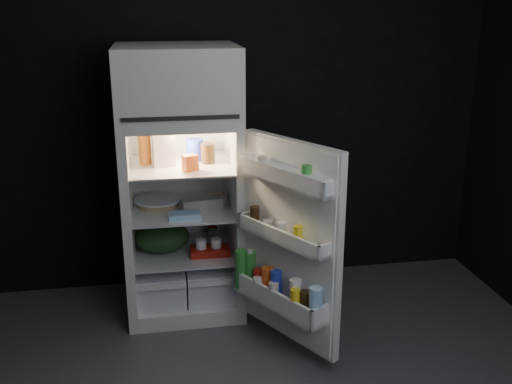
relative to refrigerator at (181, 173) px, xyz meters
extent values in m
cube|color=black|center=(0.25, 0.38, 0.39)|extent=(4.00, 0.00, 2.70)
cube|color=white|center=(0.00, -0.02, -0.91)|extent=(0.76, 0.70, 0.10)
cube|color=white|center=(-0.35, -0.02, -0.26)|extent=(0.05, 0.70, 1.20)
cube|color=white|center=(0.36, -0.02, -0.26)|extent=(0.05, 0.70, 1.20)
cube|color=white|center=(0.00, 0.30, -0.26)|extent=(0.66, 0.05, 1.20)
cube|color=white|center=(0.00, -0.02, 0.37)|extent=(0.76, 0.70, 0.06)
cube|color=white|center=(0.00, -0.02, 0.61)|extent=(0.76, 0.70, 0.42)
cube|color=black|center=(0.00, -0.38, 0.43)|extent=(0.68, 0.01, 0.02)
cube|color=white|center=(-0.33, -0.05, -0.26)|extent=(0.01, 0.65, 1.20)
cube|color=white|center=(0.33, -0.05, -0.26)|extent=(0.01, 0.65, 1.20)
cube|color=white|center=(0.00, -0.05, 0.34)|extent=(0.66, 0.65, 0.01)
cube|color=white|center=(0.00, -0.05, -0.85)|extent=(0.66, 0.65, 0.01)
cube|color=white|center=(0.00, -0.05, 0.06)|extent=(0.65, 0.63, 0.01)
cube|color=white|center=(0.00, -0.05, -0.24)|extent=(0.65, 0.63, 0.01)
cube|color=white|center=(0.00, -0.05, -0.54)|extent=(0.65, 0.63, 0.01)
cube|color=white|center=(-0.16, -0.03, -0.74)|extent=(0.32, 0.59, 0.22)
cube|color=white|center=(0.17, -0.03, -0.74)|extent=(0.32, 0.59, 0.22)
cube|color=white|center=(-0.16, -0.35, -0.65)|extent=(0.32, 0.02, 0.03)
cube|color=white|center=(0.17, -0.35, -0.65)|extent=(0.32, 0.02, 0.03)
cube|color=#FFE5B2|center=(0.00, -0.10, 0.32)|extent=(0.14, 0.14, 0.02)
cube|color=white|center=(0.59, -0.69, -0.26)|extent=(0.43, 0.68, 1.22)
cube|color=white|center=(0.57, -0.70, -0.26)|extent=(0.37, 0.62, 1.18)
cube|color=white|center=(0.53, -0.72, 0.11)|extent=(0.42, 0.63, 0.02)
cube|color=white|center=(0.50, -0.74, 0.15)|extent=(0.36, 0.60, 0.10)
cube|color=white|center=(0.70, -1.01, 0.15)|extent=(0.09, 0.06, 0.10)
cube|color=white|center=(0.37, -0.44, 0.15)|extent=(0.09, 0.06, 0.10)
cube|color=white|center=(0.53, -0.72, -0.22)|extent=(0.43, 0.64, 0.02)
cube|color=white|center=(0.50, -0.74, -0.19)|extent=(0.36, 0.60, 0.09)
cube|color=white|center=(0.70, -1.01, -0.19)|extent=(0.10, 0.07, 0.09)
cube|color=white|center=(0.36, -0.44, -0.19)|extent=(0.10, 0.07, 0.09)
cube|color=white|center=(0.51, -0.73, -0.63)|extent=(0.47, 0.66, 0.02)
cube|color=white|center=(0.46, -0.76, -0.57)|extent=(0.36, 0.60, 0.13)
cube|color=white|center=(0.68, -1.02, -0.57)|extent=(0.13, 0.09, 0.13)
cube|color=white|center=(0.35, -0.45, -0.57)|extent=(0.13, 0.09, 0.13)
cube|color=white|center=(0.53, -0.72, 0.21)|extent=(0.41, 0.61, 0.02)
cylinder|color=#338C33|center=(0.63, -0.88, 0.19)|extent=(0.08, 0.08, 0.13)
cylinder|color=silver|center=(0.55, -0.76, 0.17)|extent=(0.08, 0.08, 0.08)
cylinder|color=beige|center=(0.44, -0.57, 0.18)|extent=(0.08, 0.08, 0.11)
cylinder|color=yellow|center=(0.60, -0.84, -0.15)|extent=(0.07, 0.07, 0.11)
cylinder|color=silver|center=(0.53, -0.72, -0.16)|extent=(0.08, 0.08, 0.10)
cylinder|color=silver|center=(0.47, -0.62, -0.17)|extent=(0.08, 0.08, 0.08)
cylinder|color=#31200D|center=(0.41, -0.52, -0.15)|extent=(0.08, 0.08, 0.13)
cylinder|color=#95C3E7|center=(0.66, -0.99, -0.51)|extent=(0.10, 0.10, 0.22)
cylinder|color=#31200D|center=(0.62, -0.92, -0.53)|extent=(0.08, 0.08, 0.16)
cylinder|color=white|center=(0.58, -0.85, -0.51)|extent=(0.09, 0.09, 0.20)
cylinder|color=#2034B1|center=(0.50, -0.72, -0.52)|extent=(0.09, 0.09, 0.20)
cylinder|color=#E7571B|center=(0.46, -0.65, -0.52)|extent=(0.09, 0.09, 0.19)
cylinder|color=#A2170D|center=(0.42, -0.58, -0.54)|extent=(0.09, 0.09, 0.15)
cylinder|color=#338C33|center=(0.38, -0.51, -0.50)|extent=(0.10, 0.10, 0.24)
cylinder|color=yellow|center=(0.57, -0.91, -0.53)|extent=(0.08, 0.08, 0.17)
cylinder|color=beige|center=(0.48, -0.75, -0.54)|extent=(0.08, 0.08, 0.14)
cylinder|color=silver|center=(0.41, -0.63, -0.55)|extent=(0.08, 0.08, 0.12)
cylinder|color=#338C33|center=(0.33, -0.50, -0.49)|extent=(0.10, 0.10, 0.25)
cylinder|color=white|center=(0.38, -0.51, -0.37)|extent=(0.05, 0.05, 0.02)
cube|color=white|center=(-0.10, -0.04, 0.19)|extent=(0.14, 0.14, 0.24)
cylinder|color=#2034B1|center=(0.10, 0.05, 0.14)|extent=(0.14, 0.14, 0.14)
cylinder|color=#31200D|center=(0.18, -0.04, 0.14)|extent=(0.12, 0.12, 0.13)
cylinder|color=orange|center=(-0.22, 0.02, 0.18)|extent=(0.11, 0.11, 0.22)
cube|color=#E7571B|center=(0.05, -0.21, 0.12)|extent=(0.11, 0.10, 0.10)
cube|color=gray|center=(0.13, -0.08, -0.19)|extent=(0.28, 0.14, 0.07)
cylinder|color=tan|center=(-0.16, 0.03, -0.21)|extent=(0.35, 0.35, 0.04)
cube|color=#95C3E7|center=(0.00, -0.26, -0.21)|extent=(0.20, 0.10, 0.04)
cube|color=beige|center=(0.26, 0.08, -0.20)|extent=(0.14, 0.13, 0.05)
ellipsoid|color=#193815|center=(-0.14, -0.04, -0.43)|extent=(0.42, 0.37, 0.20)
cube|color=#A2170D|center=(0.17, -0.16, -0.50)|extent=(0.26, 0.15, 0.05)
cylinder|color=#A2170D|center=(0.21, 0.13, -0.48)|extent=(0.08, 0.08, 0.09)
cylinder|color=silver|center=(0.21, 0.06, -0.48)|extent=(0.09, 0.09, 0.09)
camera|label=1|loc=(-0.16, -3.82, 1.09)|focal=42.00mm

